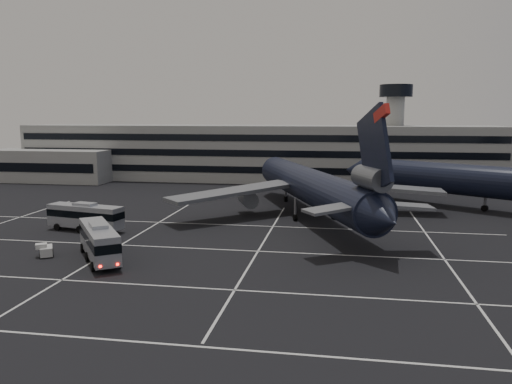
# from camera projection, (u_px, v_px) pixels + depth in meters

# --- Properties ---
(ground) EXTENTS (260.00, 260.00, 0.00)m
(ground) POSITION_uv_depth(u_px,v_px,m) (154.00, 256.00, 59.54)
(ground) COLOR black
(ground) RESTS_ON ground
(lane_markings) EXTENTS (90.00, 55.62, 0.01)m
(lane_markings) POSITION_uv_depth(u_px,v_px,m) (163.00, 254.00, 60.09)
(lane_markings) COLOR silver
(lane_markings) RESTS_ON ground
(terminal) EXTENTS (125.00, 26.00, 24.00)m
(terminal) POSITION_uv_depth(u_px,v_px,m) (243.00, 153.00, 128.30)
(terminal) COLOR gray
(terminal) RESTS_ON ground
(hills) EXTENTS (352.00, 180.00, 44.00)m
(hills) POSITION_uv_depth(u_px,v_px,m) (330.00, 179.00, 224.16)
(hills) COLOR #38332B
(hills) RESTS_ON ground
(trijet_main) EXTENTS (44.20, 55.44, 18.08)m
(trijet_main) POSITION_uv_depth(u_px,v_px,m) (312.00, 186.00, 80.40)
(trijet_main) COLOR black
(trijet_main) RESTS_ON ground
(trijet_far) EXTENTS (50.90, 37.68, 18.08)m
(trijet_far) POSITION_uv_depth(u_px,v_px,m) (492.00, 181.00, 85.53)
(trijet_far) COLOR black
(trijet_far) RESTS_ON ground
(bus_near) EXTENTS (9.41, 11.57, 4.31)m
(bus_near) POSITION_uv_depth(u_px,v_px,m) (99.00, 240.00, 57.59)
(bus_near) COLOR #96989D
(bus_near) RESTS_ON ground
(bus_far) EXTENTS (12.02, 5.04, 4.14)m
(bus_far) POSITION_uv_depth(u_px,v_px,m) (85.00, 216.00, 71.99)
(bus_far) COLOR #96989D
(bus_far) RESTS_ON ground
(tug_b) EXTENTS (2.60, 2.90, 1.60)m
(tug_b) POSITION_uv_depth(u_px,v_px,m) (46.00, 250.00, 59.29)
(tug_b) COLOR silver
(tug_b) RESTS_ON ground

